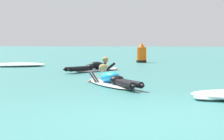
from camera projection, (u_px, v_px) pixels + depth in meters
ground_plane at (161, 68)px, 15.14m from camera, size 120.00×120.00×0.00m
surfer_near at (112, 80)px, 9.08m from camera, size 1.77×2.44×0.55m
surfer_far at (95, 67)px, 13.42m from camera, size 1.70×2.40×0.54m
whitewater_mid_left at (18, 65)px, 16.04m from camera, size 2.53×1.93×0.15m
channel_marker_buoy at (141, 55)px, 18.92m from camera, size 0.50×0.50×0.99m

